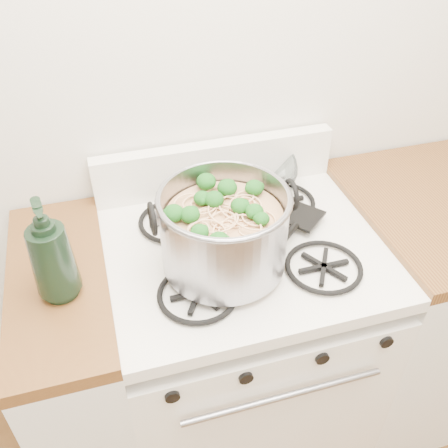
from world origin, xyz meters
TOP-DOWN VIEW (x-y plane):
  - gas_range at (0.00, 1.26)m, footprint 0.76×0.66m
  - counter_left at (-0.51, 1.26)m, footprint 0.25×0.65m
  - stock_pot at (-0.08, 1.20)m, footprint 0.36×0.33m
  - spatula at (0.20, 1.31)m, footprint 0.42×0.42m
  - glass_bowl at (0.11, 1.54)m, footprint 0.14×0.14m
  - bottle at (-0.49, 1.20)m, footprint 0.12×0.12m

SIDE VIEW (x-z plane):
  - gas_range at x=0.00m, z-range -0.03..0.90m
  - counter_left at x=-0.51m, z-range 0.00..0.92m
  - spatula at x=0.20m, z-range 0.92..0.95m
  - glass_bowl at x=0.11m, z-range 0.92..0.95m
  - stock_pot at x=-0.08m, z-range 0.91..1.14m
  - bottle at x=-0.49m, z-range 0.92..1.20m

